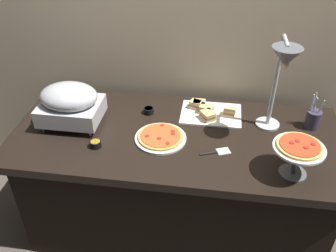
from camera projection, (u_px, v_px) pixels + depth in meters
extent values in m
plane|color=#4C443D|center=(175.00, 222.00, 2.53)|extent=(8.00, 8.00, 0.00)
cube|color=#C6B593|center=(188.00, 29.00, 2.24)|extent=(4.40, 0.04, 2.40)
cube|color=black|center=(177.00, 137.00, 2.10)|extent=(1.90, 0.84, 0.05)
cube|color=black|center=(176.00, 185.00, 2.32)|extent=(1.75, 0.74, 0.71)
cylinder|color=#B7BABF|center=(43.00, 129.00, 2.09)|extent=(0.01, 0.01, 0.04)
cylinder|color=#B7BABF|center=(90.00, 133.00, 2.06)|extent=(0.01, 0.01, 0.04)
cylinder|color=#B7BABF|center=(58.00, 109.00, 2.27)|extent=(0.01, 0.01, 0.04)
cylinder|color=#B7BABF|center=(101.00, 112.00, 2.23)|extent=(0.01, 0.01, 0.04)
cube|color=#B7BABF|center=(71.00, 111.00, 2.12)|extent=(0.35, 0.27, 0.10)
ellipsoid|color=#B7BABF|center=(69.00, 96.00, 2.07)|extent=(0.33, 0.26, 0.14)
cylinder|color=#B7BABF|center=(267.00, 124.00, 2.16)|extent=(0.14, 0.14, 0.01)
cylinder|color=#B7BABF|center=(275.00, 83.00, 2.00)|extent=(0.02, 0.02, 0.54)
cylinder|color=#B7BABF|center=(286.00, 41.00, 1.78)|extent=(0.02, 0.15, 0.02)
cone|color=#595B60|center=(286.00, 57.00, 1.75)|extent=(0.15, 0.15, 0.10)
sphere|color=#F9EAB2|center=(284.00, 65.00, 1.77)|extent=(0.04, 0.04, 0.04)
cylinder|color=white|center=(161.00, 138.00, 2.04)|extent=(0.29, 0.29, 0.01)
cylinder|color=gold|center=(161.00, 136.00, 2.04)|extent=(0.25, 0.25, 0.01)
cylinder|color=#C65628|center=(161.00, 135.00, 2.03)|extent=(0.22, 0.22, 0.00)
cylinder|color=maroon|center=(173.00, 131.00, 2.06)|extent=(0.02, 0.02, 0.00)
cylinder|color=maroon|center=(159.00, 138.00, 2.00)|extent=(0.02, 0.02, 0.00)
cylinder|color=maroon|center=(147.00, 136.00, 2.02)|extent=(0.02, 0.02, 0.00)
cylinder|color=maroon|center=(162.00, 125.00, 2.11)|extent=(0.02, 0.02, 0.00)
cylinder|color=maroon|center=(167.00, 143.00, 1.97)|extent=(0.02, 0.02, 0.00)
cylinder|color=maroon|center=(173.00, 134.00, 2.04)|extent=(0.02, 0.02, 0.00)
cylinder|color=#595B60|center=(295.00, 162.00, 1.77)|extent=(0.02, 0.02, 0.16)
cylinder|color=#595B60|center=(292.00, 173.00, 1.81)|extent=(0.14, 0.14, 0.01)
cylinder|color=white|center=(299.00, 148.00, 1.72)|extent=(0.25, 0.25, 0.01)
cylinder|color=#DBA856|center=(300.00, 146.00, 1.71)|extent=(0.22, 0.22, 0.01)
cylinder|color=#AD3D1E|center=(300.00, 145.00, 1.71)|extent=(0.19, 0.19, 0.00)
cylinder|color=maroon|center=(306.00, 148.00, 1.69)|extent=(0.02, 0.02, 0.00)
cylinder|color=maroon|center=(292.00, 143.00, 1.72)|extent=(0.02, 0.02, 0.00)
cylinder|color=maroon|center=(298.00, 141.00, 1.73)|extent=(0.02, 0.02, 0.00)
cylinder|color=maroon|center=(313.00, 144.00, 1.71)|extent=(0.02, 0.02, 0.00)
cube|color=white|center=(211.00, 114.00, 2.25)|extent=(0.37, 0.27, 0.01)
cube|color=tan|center=(206.00, 111.00, 2.25)|extent=(0.09, 0.08, 0.02)
cube|color=brown|center=(206.00, 109.00, 2.24)|extent=(0.09, 0.08, 0.01)
cube|color=tan|center=(207.00, 107.00, 2.23)|extent=(0.09, 0.08, 0.02)
cube|color=tan|center=(199.00, 106.00, 2.29)|extent=(0.07, 0.06, 0.02)
cube|color=brown|center=(199.00, 104.00, 2.28)|extent=(0.07, 0.06, 0.01)
cube|color=tan|center=(199.00, 102.00, 2.27)|extent=(0.07, 0.06, 0.02)
cube|color=tan|center=(208.00, 118.00, 2.19)|extent=(0.10, 0.11, 0.02)
cube|color=brown|center=(208.00, 115.00, 2.18)|extent=(0.10, 0.11, 0.01)
cube|color=tan|center=(208.00, 113.00, 2.17)|extent=(0.10, 0.11, 0.02)
cube|color=tan|center=(195.00, 107.00, 2.29)|extent=(0.08, 0.07, 0.02)
cube|color=brown|center=(195.00, 104.00, 2.28)|extent=(0.08, 0.07, 0.01)
cube|color=tan|center=(195.00, 102.00, 2.27)|extent=(0.08, 0.07, 0.02)
cube|color=tan|center=(229.00, 114.00, 2.22)|extent=(0.08, 0.07, 0.02)
cube|color=brown|center=(229.00, 112.00, 2.21)|extent=(0.08, 0.07, 0.01)
cube|color=tan|center=(230.00, 110.00, 2.20)|extent=(0.08, 0.07, 0.02)
cylinder|color=black|center=(96.00, 144.00, 1.98)|extent=(0.06, 0.06, 0.04)
cylinder|color=gold|center=(95.00, 142.00, 1.97)|extent=(0.05, 0.05, 0.01)
cylinder|color=black|center=(149.00, 111.00, 2.25)|extent=(0.06, 0.06, 0.04)
cylinder|color=maroon|center=(149.00, 108.00, 2.24)|extent=(0.05, 0.05, 0.01)
cylinder|color=#383347|center=(313.00, 119.00, 2.11)|extent=(0.08, 0.08, 0.11)
cylinder|color=#B7BABF|center=(312.00, 108.00, 2.08)|extent=(0.02, 0.03, 0.19)
cylinder|color=#B7BABF|center=(312.00, 109.00, 2.08)|extent=(0.02, 0.01, 0.18)
cylinder|color=#B7BABF|center=(314.00, 110.00, 2.09)|extent=(0.01, 0.03, 0.16)
cylinder|color=#B7BABF|center=(319.00, 112.00, 2.07)|extent=(0.04, 0.01, 0.16)
cylinder|color=#B7BABF|center=(314.00, 109.00, 2.09)|extent=(0.01, 0.03, 0.16)
cube|color=#B7BABF|center=(223.00, 151.00, 1.96)|extent=(0.09, 0.08, 0.00)
cylinder|color=black|center=(208.00, 153.00, 1.94)|extent=(0.10, 0.05, 0.01)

